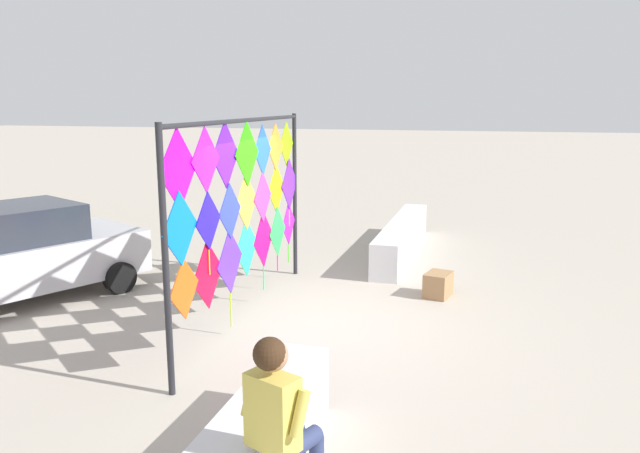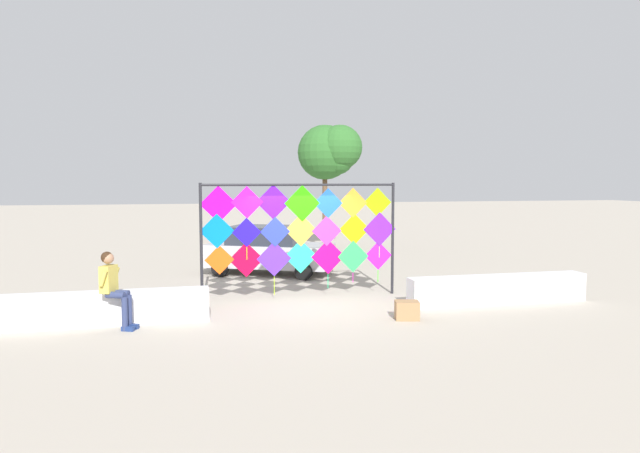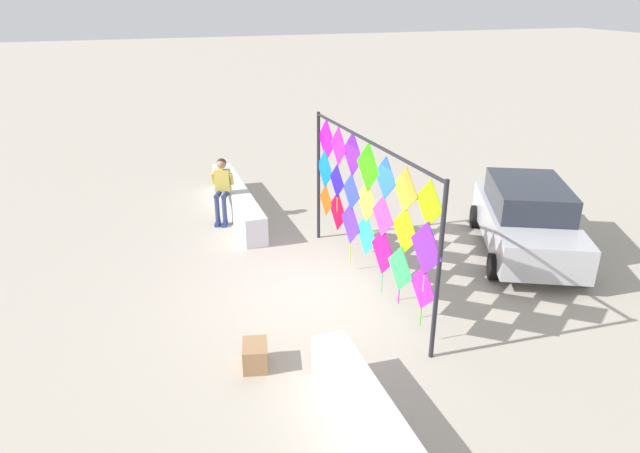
{
  "view_description": "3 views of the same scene",
  "coord_description": "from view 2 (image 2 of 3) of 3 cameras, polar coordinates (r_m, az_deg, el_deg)",
  "views": [
    {
      "loc": [
        -7.63,
        -2.22,
        2.99
      ],
      "look_at": [
        0.62,
        0.11,
        1.25
      ],
      "focal_mm": 34.44,
      "sensor_mm": 36.0,
      "label": 1
    },
    {
      "loc": [
        -2.49,
        -11.94,
        2.84
      ],
      "look_at": [
        0.44,
        0.79,
        1.76
      ],
      "focal_mm": 30.88,
      "sensor_mm": 36.0,
      "label": 2
    },
    {
      "loc": [
        8.48,
        -2.8,
        5.12
      ],
      "look_at": [
        -0.39,
        0.25,
        1.13
      ],
      "focal_mm": 31.46,
      "sensor_mm": 36.0,
      "label": 3
    }
  ],
  "objects": [
    {
      "name": "parked_car",
      "position": [
        16.95,
        -5.35,
        -2.41
      ],
      "size": [
        4.12,
        3.11,
        1.47
      ],
      "color": "#B7B7BC",
      "rests_on": "ground"
    },
    {
      "name": "kite_display_rack",
      "position": [
        13.21,
        -1.97,
        -0.11
      ],
      "size": [
        4.84,
        0.25,
        2.81
      ],
      "color": "#232328",
      "rests_on": "ground"
    },
    {
      "name": "cardboard_box_large",
      "position": [
        11.59,
        9.0,
        -8.57
      ],
      "size": [
        0.55,
        0.45,
        0.38
      ],
      "primitive_type": "cube",
      "rotation": [
        0.0,
        0.0,
        -0.23
      ],
      "color": "#9E754C",
      "rests_on": "ground"
    },
    {
      "name": "ground",
      "position": [
        12.53,
        -1.17,
        -8.4
      ],
      "size": [
        120.0,
        120.0,
        0.0
      ],
      "primitive_type": "plane",
      "color": "#ADA393"
    },
    {
      "name": "tree_far_right",
      "position": [
        22.57,
        1.13,
        7.73
      ],
      "size": [
        2.54,
        2.47,
        5.14
      ],
      "color": "brown",
      "rests_on": "ground"
    },
    {
      "name": "plaza_ledge_right",
      "position": [
        13.57,
        17.95,
        -6.2
      ],
      "size": [
        4.37,
        0.49,
        0.66
      ],
      "primitive_type": "cube",
      "color": "silver",
      "rests_on": "ground"
    },
    {
      "name": "seated_vendor",
      "position": [
        11.28,
        -20.61,
        -5.58
      ],
      "size": [
        0.71,
        0.6,
        1.5
      ],
      "color": "navy",
      "rests_on": "ground"
    },
    {
      "name": "plaza_ledge_left",
      "position": [
        11.84,
        -22.16,
        -7.9
      ],
      "size": [
        4.37,
        0.49,
        0.66
      ],
      "primitive_type": "cube",
      "color": "silver",
      "rests_on": "ground"
    }
  ]
}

